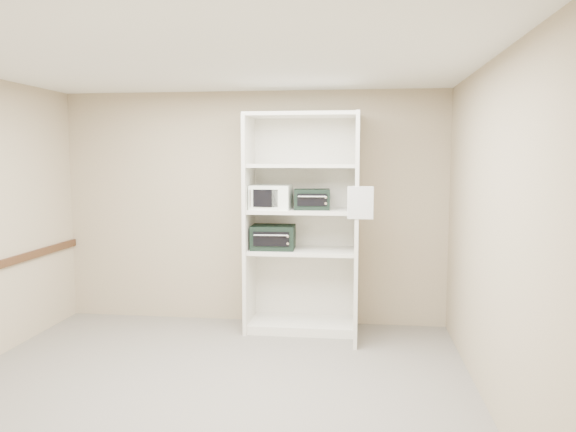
# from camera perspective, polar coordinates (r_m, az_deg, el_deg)

# --- Properties ---
(floor) EXTENTS (4.50, 4.00, 0.01)m
(floor) POSITION_cam_1_polar(r_m,az_deg,el_deg) (5.01, -8.01, -16.86)
(floor) COLOR #625E56
(floor) RESTS_ON ground
(ceiling) EXTENTS (4.50, 4.00, 0.01)m
(ceiling) POSITION_cam_1_polar(r_m,az_deg,el_deg) (4.68, -8.51, 15.24)
(ceiling) COLOR white
(wall_back) EXTENTS (4.50, 0.02, 2.70)m
(wall_back) POSITION_cam_1_polar(r_m,az_deg,el_deg) (6.60, -3.63, 0.84)
(wall_back) COLOR tan
(wall_back) RESTS_ON ground
(wall_front) EXTENTS (4.50, 0.02, 2.70)m
(wall_front) POSITION_cam_1_polar(r_m,az_deg,el_deg) (2.81, -19.23, -6.52)
(wall_front) COLOR tan
(wall_front) RESTS_ON ground
(wall_right) EXTENTS (0.02, 4.00, 2.70)m
(wall_right) POSITION_cam_1_polar(r_m,az_deg,el_deg) (4.61, 19.85, -1.76)
(wall_right) COLOR tan
(wall_right) RESTS_ON ground
(shelving_unit) EXTENTS (1.24, 0.92, 2.42)m
(shelving_unit) POSITION_cam_1_polar(r_m,az_deg,el_deg) (6.24, 1.89, -1.48)
(shelving_unit) COLOR white
(shelving_unit) RESTS_ON floor
(microwave) EXTENTS (0.45, 0.35, 0.26)m
(microwave) POSITION_cam_1_polar(r_m,az_deg,el_deg) (6.20, -1.73, 1.92)
(microwave) COLOR white
(microwave) RESTS_ON shelving_unit
(toaster_oven_upper) EXTENTS (0.41, 0.32, 0.22)m
(toaster_oven_upper) POSITION_cam_1_polar(r_m,az_deg,el_deg) (6.17, 2.46, 1.71)
(toaster_oven_upper) COLOR black
(toaster_oven_upper) RESTS_ON shelving_unit
(toaster_oven_lower) EXTENTS (0.49, 0.38, 0.27)m
(toaster_oven_lower) POSITION_cam_1_polar(r_m,az_deg,el_deg) (6.26, -1.52, -2.17)
(toaster_oven_lower) COLOR black
(toaster_oven_lower) RESTS_ON shelving_unit
(paper_sign) EXTENTS (0.25, 0.01, 0.32)m
(paper_sign) POSITION_cam_1_polar(r_m,az_deg,el_deg) (5.55, 7.36, 1.34)
(paper_sign) COLOR white
(paper_sign) RESTS_ON shelving_unit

